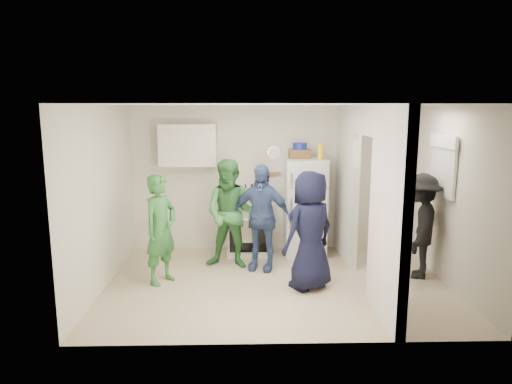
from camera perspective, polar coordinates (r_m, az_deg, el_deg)
floor at (r=6.64m, az=2.63°, el=-11.30°), size 4.80×4.80×0.00m
wall_back at (r=7.95m, az=1.85°, el=1.70°), size 4.80×0.00×4.80m
wall_front at (r=4.63m, az=4.23°, el=-4.68°), size 4.80×0.00×4.80m
wall_left at (r=6.56m, az=-18.68°, el=-0.71°), size 0.00×3.40×3.40m
wall_right at (r=6.88m, az=23.07°, el=-0.50°), size 0.00×3.40×3.40m
ceiling at (r=6.17m, az=2.82°, el=10.83°), size 4.80×4.80×0.00m
partition_pier_back at (r=7.53m, az=11.26°, el=1.01°), size 0.12×1.20×2.50m
partition_pier_front at (r=5.45m, az=16.28°, el=-2.78°), size 0.12×1.20×2.50m
partition_header at (r=6.37m, az=13.77°, el=8.74°), size 0.12×1.00×0.40m
stove at (r=7.78m, az=-0.83°, el=-4.48°), size 0.76×0.64×0.91m
upper_cabinet at (r=7.75m, az=-8.49°, el=5.83°), size 0.95×0.34×0.70m
fridge at (r=7.73m, az=6.13°, el=-1.87°), size 0.67×0.65×1.63m
wicker_basket at (r=7.63m, az=5.47°, el=4.77°), size 0.35×0.25×0.15m
blue_bowl at (r=7.62m, az=5.48°, el=5.74°), size 0.24×0.24×0.11m
yellow_cup_stack_top at (r=7.52m, az=8.04°, el=5.01°), size 0.09×0.09×0.25m
wall_clock at (r=7.88m, az=2.24°, el=4.91°), size 0.22×0.02×0.22m
spice_shelf at (r=7.89m, az=1.87°, el=2.36°), size 0.35×0.08×0.03m
nook_window at (r=7.00m, az=22.49°, el=3.02°), size 0.03×0.70×0.80m
nook_window_frame at (r=6.99m, az=22.37°, el=3.03°), size 0.04×0.76×0.86m
nook_valance at (r=6.95m, az=22.38°, el=5.89°), size 0.04×0.82×0.18m
yellow_cup_stack_stove at (r=7.44m, az=-1.75°, el=-0.60°), size 0.09×0.09×0.25m
red_cup at (r=7.47m, az=0.86°, el=-1.05°), size 0.09×0.09×0.12m
person_green_left at (r=6.56m, az=-11.83°, el=-4.60°), size 0.62×0.68×1.56m
person_green_center at (r=7.05m, az=-3.15°, el=-2.77°), size 0.94×0.79×1.69m
person_denim at (r=6.96m, az=0.60°, el=-3.19°), size 1.03×0.67×1.63m
person_navy at (r=6.26m, az=6.77°, el=-4.81°), size 0.95×0.88×1.64m
person_nook at (r=7.07m, az=19.84°, el=-4.00°), size 0.93×1.14×1.54m
bottle_a at (r=7.77m, az=-2.96°, el=-0.10°), size 0.07×0.07×0.26m
bottle_b at (r=7.58m, az=-2.32°, el=-0.19°), size 0.07×0.07×0.30m
bottle_c at (r=7.80m, az=-1.31°, el=-0.00°), size 0.07×0.07×0.27m
bottle_d at (r=7.58m, az=-0.54°, el=-0.16°), size 0.08×0.08×0.31m
bottle_e at (r=7.82m, az=-0.16°, el=0.12°), size 0.06×0.06×0.30m
bottle_f at (r=7.65m, az=0.40°, el=-0.07°), size 0.07×0.07×0.31m
bottle_g at (r=7.81m, az=0.96°, el=-0.08°), size 0.08×0.08×0.25m
bottle_h at (r=7.54m, az=-2.99°, el=-0.23°), size 0.07×0.07×0.31m
bottle_i at (r=7.75m, az=-0.42°, el=-0.07°), size 0.07×0.07×0.27m
bottle_j at (r=7.57m, az=1.45°, el=-0.43°), size 0.07×0.07×0.24m
bottle_k at (r=7.69m, az=-2.51°, el=-0.06°), size 0.06×0.06×0.30m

